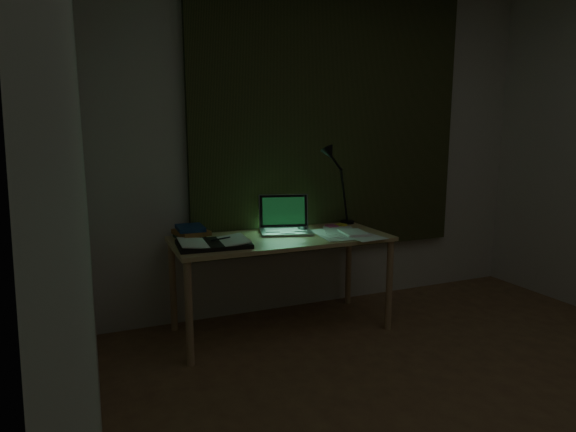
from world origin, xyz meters
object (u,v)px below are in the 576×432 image
object	(u,v)px
book_stack	(190,232)
desk_lamp	(348,186)
desk	(281,284)
loose_papers	(346,233)
open_textbook	(213,243)
laptop	(286,215)

from	to	relation	value
book_stack	desk_lamp	bearing A→B (deg)	3.22
desk	loose_papers	distance (m)	0.56
book_stack	desk_lamp	distance (m)	1.25
open_textbook	book_stack	size ratio (longest dim) A/B	1.94
laptop	book_stack	world-z (taller)	laptop
desk_lamp	book_stack	bearing A→B (deg)	176.91
laptop	open_textbook	world-z (taller)	laptop
laptop	open_textbook	bearing A→B (deg)	-146.69
desk	laptop	xyz separation A→B (m)	(0.08, 0.10, 0.46)
open_textbook	loose_papers	distance (m)	0.92
laptop	open_textbook	distance (m)	0.60
desk	book_stack	bearing A→B (deg)	162.20
desk_lamp	laptop	bearing A→B (deg)	-171.11
book_stack	desk_lamp	world-z (taller)	desk_lamp
laptop	open_textbook	xyz separation A→B (m)	(-0.56, -0.18, -0.11)
laptop	desk_lamp	bearing A→B (deg)	30.31
desk	desk_lamp	size ratio (longest dim) A/B	2.53
laptop	loose_papers	world-z (taller)	laptop
loose_papers	desk_lamp	distance (m)	0.50
desk	open_textbook	distance (m)	0.60
laptop	book_stack	bearing A→B (deg)	-172.54
desk	loose_papers	size ratio (longest dim) A/B	3.96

